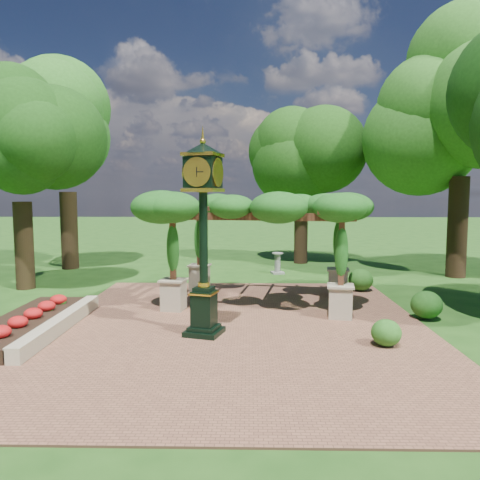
{
  "coord_description": "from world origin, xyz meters",
  "views": [
    {
      "loc": [
        0.28,
        -11.19,
        3.56
      ],
      "look_at": [
        0.0,
        2.5,
        2.2
      ],
      "focal_mm": 35.0,
      "sensor_mm": 36.0,
      "label": 1
    }
  ],
  "objects": [
    {
      "name": "border_wall",
      "position": [
        -4.6,
        0.5,
        0.2
      ],
      "size": [
        0.35,
        5.0,
        0.4
      ],
      "primitive_type": "cube",
      "color": "#C6B793",
      "rests_on": "ground"
    },
    {
      "name": "brick_plaza",
      "position": [
        0.0,
        1.0,
        0.02
      ],
      "size": [
        10.0,
        12.0,
        0.04
      ],
      "primitive_type": "cube",
      "color": "brown",
      "rests_on": "ground"
    },
    {
      "name": "shrub_mid",
      "position": [
        5.3,
        1.88,
        0.43
      ],
      "size": [
        0.87,
        0.87,
        0.78
      ],
      "primitive_type": "ellipsoid",
      "rotation": [
        0.0,
        0.0,
        0.0
      ],
      "color": "#205317",
      "rests_on": "brick_plaza"
    },
    {
      "name": "tree_west_near",
      "position": [
        -8.14,
        5.98,
        5.75
      ],
      "size": [
        3.73,
        3.73,
        8.42
      ],
      "color": "#342515",
      "rests_on": "ground"
    },
    {
      "name": "sundial",
      "position": [
        1.53,
        9.46,
        0.41
      ],
      "size": [
        0.64,
        0.64,
        0.94
      ],
      "rotation": [
        0.0,
        0.0,
        0.25
      ],
      "color": "gray",
      "rests_on": "ground"
    },
    {
      "name": "shrub_front",
      "position": [
        3.45,
        -0.57,
        0.35
      ],
      "size": [
        0.84,
        0.84,
        0.62
      ],
      "primitive_type": "ellipsoid",
      "rotation": [
        0.0,
        0.0,
        0.25
      ],
      "color": "#265F1B",
      "rests_on": "brick_plaza"
    },
    {
      "name": "pedestal_clock",
      "position": [
        -0.85,
        0.23,
        2.9
      ],
      "size": [
        1.19,
        1.19,
        4.85
      ],
      "rotation": [
        0.0,
        0.0,
        -0.29
      ],
      "color": "black",
      "rests_on": "brick_plaza"
    },
    {
      "name": "ground",
      "position": [
        0.0,
        0.0,
        0.0
      ],
      "size": [
        120.0,
        120.0,
        0.0
      ],
      "primitive_type": "plane",
      "color": "#1E4714",
      "rests_on": "ground"
    },
    {
      "name": "pergola",
      "position": [
        0.66,
        3.78,
        2.97
      ],
      "size": [
        6.25,
        4.48,
        3.62
      ],
      "rotation": [
        0.0,
        0.0,
        -0.16
      ],
      "color": "tan",
      "rests_on": "brick_plaza"
    },
    {
      "name": "tree_north",
      "position": [
        2.92,
        12.73,
        5.6
      ],
      "size": [
        4.13,
        4.13,
        8.18
      ],
      "color": "#372416",
      "rests_on": "ground"
    },
    {
      "name": "tree_east_far",
      "position": [
        9.13,
        8.81,
        7.58
      ],
      "size": [
        5.41,
        5.41,
        11.04
      ],
      "color": "#311F13",
      "rests_on": "ground"
    },
    {
      "name": "flower_bed",
      "position": [
        -5.5,
        0.5,
        0.18
      ],
      "size": [
        1.5,
        5.0,
        0.36
      ],
      "primitive_type": "cube",
      "color": "red",
      "rests_on": "ground"
    },
    {
      "name": "shrub_back",
      "position": [
        4.33,
        5.65,
        0.44
      ],
      "size": [
        1.15,
        1.15,
        0.8
      ],
      "primitive_type": "ellipsoid",
      "rotation": [
        0.0,
        0.0,
        -0.37
      ],
      "color": "#29611C",
      "rests_on": "brick_plaza"
    },
    {
      "name": "tree_west_far",
      "position": [
        -8.28,
        10.75,
        6.43
      ],
      "size": [
        4.41,
        4.41,
        9.41
      ],
      "color": "black",
      "rests_on": "ground"
    }
  ]
}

